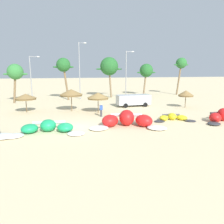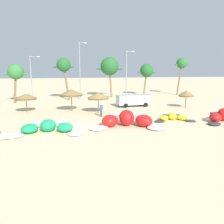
{
  "view_description": "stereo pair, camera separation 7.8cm",
  "coord_description": "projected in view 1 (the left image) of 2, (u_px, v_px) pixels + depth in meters",
  "views": [
    {
      "loc": [
        -0.99,
        -20.58,
        5.71
      ],
      "look_at": [
        4.02,
        2.0,
        1.0
      ],
      "focal_mm": 33.37,
      "sensor_mm": 36.0,
      "label": 1
    },
    {
      "loc": [
        -0.91,
        -20.6,
        5.71
      ],
      "look_at": [
        4.02,
        2.0,
        1.0
      ],
      "focal_mm": 33.37,
      "sensor_mm": 36.0,
      "label": 2
    }
  ],
  "objects": [
    {
      "name": "palm_center_left",
      "position": [
        109.0,
        67.0,
        42.44
      ],
      "size": [
        5.52,
        3.68,
        8.24
      ],
      "color": "#7F6647",
      "rests_on": "ground"
    },
    {
      "name": "beach_umbrella_near_van",
      "position": [
        26.0,
        97.0,
        27.93
      ],
      "size": [
        2.82,
        2.82,
        2.55
      ],
      "color": "brown",
      "rests_on": "ground"
    },
    {
      "name": "beach_umbrella_outermost",
      "position": [
        186.0,
        93.0,
        31.49
      ],
      "size": [
        2.29,
        2.29,
        2.66
      ],
      "color": "brown",
      "rests_on": "ground"
    },
    {
      "name": "beach_umbrella_middle",
      "position": [
        71.0,
        93.0,
        28.7
      ],
      "size": [
        3.16,
        3.16,
        3.08
      ],
      "color": "brown",
      "rests_on": "ground"
    },
    {
      "name": "lamppost_west_center",
      "position": [
        32.0,
        75.0,
        39.8
      ],
      "size": [
        1.94,
        0.24,
        8.28
      ],
      "color": "gray",
      "rests_on": "ground"
    },
    {
      "name": "palm_left",
      "position": [
        15.0,
        72.0,
        35.4
      ],
      "size": [
        3.99,
        2.66,
        6.71
      ],
      "color": "brown",
      "rests_on": "ground"
    },
    {
      "name": "palm_center_right",
      "position": [
        146.0,
        71.0,
        45.91
      ],
      "size": [
        4.38,
        2.92,
        7.02
      ],
      "color": "#7F6647",
      "rests_on": "ground"
    },
    {
      "name": "palm_left_of_gap",
      "position": [
        63.0,
        66.0,
        38.8
      ],
      "size": [
        3.88,
        2.59,
        7.9
      ],
      "color": "brown",
      "rests_on": "ground"
    },
    {
      "name": "beach_umbrella_near_palms",
      "position": [
        98.0,
        96.0,
        27.64
      ],
      "size": [
        2.88,
        2.88,
        2.75
      ],
      "color": "brown",
      "rests_on": "ground"
    },
    {
      "name": "person_near_kites",
      "position": [
        101.0,
        110.0,
        25.68
      ],
      "size": [
        0.36,
        0.24,
        1.62
      ],
      "color": "#383842",
      "rests_on": "ground"
    },
    {
      "name": "lamppost_east",
      "position": [
        127.0,
        72.0,
        41.52
      ],
      "size": [
        1.71,
        0.24,
        9.35
      ],
      "color": "gray",
      "rests_on": "ground"
    },
    {
      "name": "kite_left_of_center",
      "position": [
        127.0,
        120.0,
        21.24
      ],
      "size": [
        7.84,
        4.43,
        1.64
      ],
      "color": "white",
      "rests_on": "ground"
    },
    {
      "name": "ground_plane",
      "position": [
        78.0,
        127.0,
        21.04
      ],
      "size": [
        260.0,
        260.0,
        0.0
      ],
      "primitive_type": "plane",
      "color": "beige"
    },
    {
      "name": "palm_right_of_gap",
      "position": [
        181.0,
        64.0,
        47.36
      ],
      "size": [
        3.65,
        2.43,
        8.41
      ],
      "color": "brown",
      "rests_on": "ground"
    },
    {
      "name": "parked_van",
      "position": [
        133.0,
        100.0,
        32.82
      ],
      "size": [
        5.37,
        2.37,
        1.84
      ],
      "color": "#B2B7BC",
      "rests_on": "ground"
    },
    {
      "name": "lamppost_east_center",
      "position": [
        80.0,
        68.0,
        40.12
      ],
      "size": [
        1.56,
        0.24,
        10.84
      ],
      "color": "gray",
      "rests_on": "ground"
    },
    {
      "name": "kite_left",
      "position": [
        48.0,
        128.0,
        19.28
      ],
      "size": [
        7.19,
        3.52,
        1.12
      ],
      "color": "white",
      "rests_on": "ground"
    },
    {
      "name": "kite_center",
      "position": [
        173.0,
        118.0,
        23.96
      ],
      "size": [
        4.97,
        2.71,
        0.77
      ],
      "color": "#333338",
      "rests_on": "ground"
    }
  ]
}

